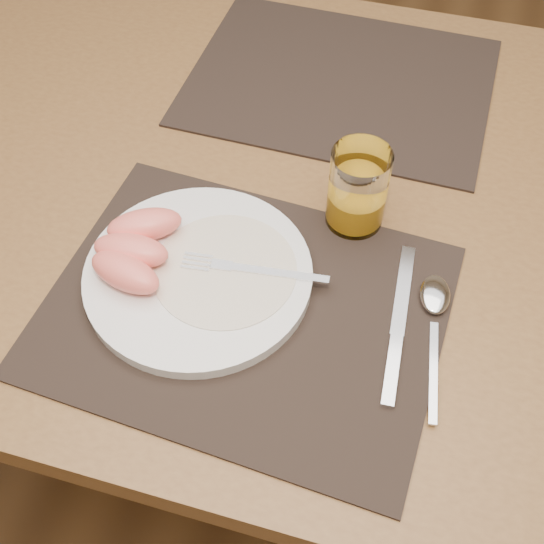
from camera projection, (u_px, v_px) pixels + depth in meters
The scene contains 11 objects.
ground at pixel (293, 421), 1.51m from camera, with size 5.00×5.00×0.00m, color brown.
table at pixel (305, 223), 0.98m from camera, with size 1.40×0.90×0.75m.
placemat_near at pixel (245, 309), 0.79m from camera, with size 0.45×0.35×0.00m, color black.
placemat_far at pixel (340, 81), 1.04m from camera, with size 0.45×0.35×0.00m, color black.
plate at pixel (198, 275), 0.80m from camera, with size 0.27×0.27×0.02m, color white.
plate_dressing at pixel (225, 269), 0.80m from camera, with size 0.17×0.17×0.00m.
fork at pixel (242, 268), 0.80m from camera, with size 0.18×0.03×0.00m.
knife at pixel (397, 335), 0.76m from camera, with size 0.03×0.22×0.01m.
spoon at pixel (435, 305), 0.78m from camera, with size 0.05×0.19×0.01m.
juice_glass at pixel (357, 192), 0.83m from camera, with size 0.07×0.07×0.11m.
grapefruit_wedges at pixel (134, 249), 0.79m from camera, with size 0.10×0.14×0.04m.
Camera 1 is at (0.13, -0.63, 1.41)m, focal length 45.00 mm.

